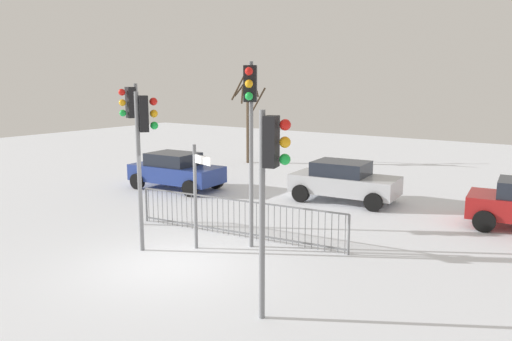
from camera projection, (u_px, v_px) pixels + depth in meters
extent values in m
plane|color=white|center=(169.00, 264.00, 12.19)|extent=(60.00, 60.00, 0.00)
cylinder|color=slate|center=(139.00, 173.00, 12.84)|extent=(0.11, 0.11, 4.09)
cube|color=black|center=(144.00, 114.00, 12.63)|extent=(0.39, 0.37, 0.90)
sphere|color=red|center=(153.00, 102.00, 12.64)|extent=(0.20, 0.20, 0.20)
sphere|color=orange|center=(154.00, 114.00, 12.70)|extent=(0.20, 0.20, 0.20)
sphere|color=green|center=(154.00, 126.00, 12.75)|extent=(0.20, 0.20, 0.20)
cylinder|color=slate|center=(138.00, 156.00, 15.18)|extent=(0.11, 0.11, 4.27)
cube|color=black|center=(131.00, 102.00, 14.81)|extent=(0.38, 0.32, 0.90)
sphere|color=red|center=(122.00, 92.00, 14.62)|extent=(0.20, 0.20, 0.20)
sphere|color=orange|center=(122.00, 103.00, 14.68)|extent=(0.20, 0.20, 0.20)
sphere|color=green|center=(123.00, 113.00, 14.73)|extent=(0.20, 0.20, 0.20)
cylinder|color=slate|center=(262.00, 218.00, 9.11)|extent=(0.11, 0.11, 3.86)
cube|color=black|center=(271.00, 142.00, 8.81)|extent=(0.30, 0.37, 0.90)
sphere|color=red|center=(285.00, 125.00, 8.68)|extent=(0.20, 0.20, 0.20)
sphere|color=orange|center=(285.00, 142.00, 8.73)|extent=(0.20, 0.20, 0.20)
sphere|color=green|center=(285.00, 159.00, 8.79)|extent=(0.20, 0.20, 0.20)
cylinder|color=slate|center=(251.00, 157.00, 13.06)|extent=(0.11, 0.11, 4.83)
cube|color=black|center=(250.00, 84.00, 12.58)|extent=(0.39, 0.35, 0.90)
sphere|color=red|center=(249.00, 71.00, 12.28)|extent=(0.20, 0.20, 0.20)
sphere|color=orange|center=(249.00, 84.00, 12.33)|extent=(0.20, 0.20, 0.20)
sphere|color=green|center=(249.00, 96.00, 12.38)|extent=(0.20, 0.20, 0.20)
cylinder|color=slate|center=(195.00, 197.00, 13.13)|extent=(0.09, 0.09, 2.75)
cube|color=white|center=(203.00, 160.00, 12.64)|extent=(0.68, 0.24, 0.22)
cube|color=slate|center=(237.00, 200.00, 14.21)|extent=(6.53, 0.76, 0.04)
cube|color=slate|center=(237.00, 232.00, 14.37)|extent=(6.53, 0.76, 0.04)
cylinder|color=slate|center=(149.00, 205.00, 15.80)|extent=(0.02, 0.02, 1.05)
cylinder|color=slate|center=(153.00, 206.00, 15.72)|extent=(0.02, 0.02, 1.05)
cylinder|color=slate|center=(158.00, 206.00, 15.63)|extent=(0.02, 0.02, 1.05)
cylinder|color=slate|center=(163.00, 207.00, 15.55)|extent=(0.02, 0.02, 1.05)
cylinder|color=slate|center=(167.00, 208.00, 15.46)|extent=(0.02, 0.02, 1.05)
cylinder|color=slate|center=(172.00, 209.00, 15.37)|extent=(0.02, 0.02, 1.05)
cylinder|color=slate|center=(177.00, 209.00, 15.29)|extent=(0.02, 0.02, 1.05)
cylinder|color=slate|center=(182.00, 210.00, 15.20)|extent=(0.02, 0.02, 1.05)
cylinder|color=slate|center=(187.00, 211.00, 15.12)|extent=(0.02, 0.02, 1.05)
cylinder|color=slate|center=(192.00, 212.00, 15.03)|extent=(0.02, 0.02, 1.05)
cylinder|color=slate|center=(197.00, 212.00, 14.95)|extent=(0.02, 0.02, 1.05)
cylinder|color=slate|center=(202.00, 213.00, 14.86)|extent=(0.02, 0.02, 1.05)
cylinder|color=slate|center=(207.00, 214.00, 14.77)|extent=(0.02, 0.02, 1.05)
cylinder|color=slate|center=(212.00, 215.00, 14.69)|extent=(0.02, 0.02, 1.05)
cylinder|color=slate|center=(218.00, 215.00, 14.60)|extent=(0.02, 0.02, 1.05)
cylinder|color=slate|center=(223.00, 216.00, 14.52)|extent=(0.02, 0.02, 1.05)
cylinder|color=slate|center=(228.00, 217.00, 14.43)|extent=(0.02, 0.02, 1.05)
cylinder|color=slate|center=(234.00, 218.00, 14.35)|extent=(0.02, 0.02, 1.05)
cylinder|color=slate|center=(239.00, 219.00, 14.26)|extent=(0.02, 0.02, 1.05)
cylinder|color=slate|center=(245.00, 219.00, 14.17)|extent=(0.02, 0.02, 1.05)
cylinder|color=slate|center=(251.00, 220.00, 14.09)|extent=(0.02, 0.02, 1.05)
cylinder|color=slate|center=(256.00, 221.00, 14.00)|extent=(0.02, 0.02, 1.05)
cylinder|color=slate|center=(262.00, 222.00, 13.92)|extent=(0.02, 0.02, 1.05)
cylinder|color=slate|center=(268.00, 223.00, 13.83)|extent=(0.02, 0.02, 1.05)
cylinder|color=slate|center=(274.00, 224.00, 13.75)|extent=(0.02, 0.02, 1.05)
cylinder|color=slate|center=(280.00, 225.00, 13.66)|extent=(0.02, 0.02, 1.05)
cylinder|color=slate|center=(286.00, 226.00, 13.57)|extent=(0.02, 0.02, 1.05)
cylinder|color=slate|center=(293.00, 227.00, 13.49)|extent=(0.02, 0.02, 1.05)
cylinder|color=slate|center=(299.00, 227.00, 13.40)|extent=(0.02, 0.02, 1.05)
cylinder|color=slate|center=(305.00, 228.00, 13.32)|extent=(0.02, 0.02, 1.05)
cylinder|color=slate|center=(312.00, 229.00, 13.23)|extent=(0.02, 0.02, 1.05)
cylinder|color=slate|center=(318.00, 230.00, 13.15)|extent=(0.02, 0.02, 1.05)
cylinder|color=slate|center=(325.00, 231.00, 13.06)|extent=(0.02, 0.02, 1.05)
cylinder|color=slate|center=(332.00, 232.00, 12.97)|extent=(0.02, 0.02, 1.05)
cylinder|color=slate|center=(338.00, 233.00, 12.89)|extent=(0.02, 0.02, 1.05)
cylinder|color=slate|center=(345.00, 234.00, 12.80)|extent=(0.02, 0.02, 1.05)
cylinder|color=slate|center=(146.00, 205.00, 15.85)|extent=(0.06, 0.06, 1.05)
cylinder|color=slate|center=(349.00, 235.00, 12.76)|extent=(0.06, 0.06, 1.05)
cube|color=#B2B5BA|center=(345.00, 184.00, 18.40)|extent=(3.93, 2.01, 0.65)
cube|color=#1E232D|center=(341.00, 169.00, 18.38)|extent=(2.02, 1.65, 0.55)
cylinder|color=black|center=(388.00, 193.00, 18.52)|extent=(0.66, 0.27, 0.64)
cylinder|color=black|center=(374.00, 202.00, 17.07)|extent=(0.66, 0.27, 0.64)
cylinder|color=black|center=(319.00, 185.00, 19.85)|extent=(0.66, 0.27, 0.64)
cylinder|color=black|center=(301.00, 193.00, 18.40)|extent=(0.66, 0.27, 0.64)
cube|color=navy|center=(177.00, 173.00, 20.58)|extent=(3.91, 1.97, 0.65)
cube|color=#1E232D|center=(173.00, 160.00, 20.56)|extent=(2.00, 1.63, 0.55)
cylinder|color=black|center=(216.00, 181.00, 20.68)|extent=(0.65, 0.27, 0.64)
cylinder|color=black|center=(190.00, 188.00, 19.24)|extent=(0.65, 0.27, 0.64)
cylinder|color=black|center=(165.00, 175.00, 22.03)|extent=(0.65, 0.27, 0.64)
cylinder|color=black|center=(137.00, 181.00, 20.59)|extent=(0.65, 0.27, 0.64)
cylinder|color=black|center=(489.00, 208.00, 16.23)|extent=(0.66, 0.29, 0.64)
cylinder|color=black|center=(484.00, 221.00, 14.76)|extent=(0.66, 0.29, 0.64)
cylinder|color=#473828|center=(249.00, 123.00, 26.90)|extent=(0.27, 0.27, 4.23)
cylinder|color=#473828|center=(256.00, 87.00, 26.44)|extent=(0.32, 0.85, 1.04)
cylinder|color=#473828|center=(245.00, 83.00, 27.05)|extent=(0.75, 1.08, 1.45)
cylinder|color=#473828|center=(258.00, 101.00, 27.05)|extent=(1.26, 0.50, 1.43)
cylinder|color=#473828|center=(238.00, 87.00, 26.87)|extent=(0.24, 1.35, 1.31)
cylinder|color=#473828|center=(242.00, 95.00, 26.66)|extent=(0.46, 0.69, 0.90)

